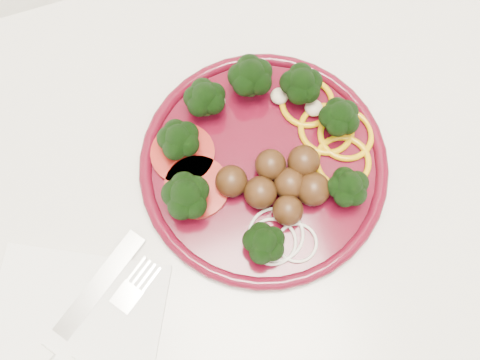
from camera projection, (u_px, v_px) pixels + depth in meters
name	position (u px, v px, depth m)	size (l,w,h in m)	color
counter	(235.00, 270.00, 1.07)	(2.40, 0.60, 0.90)	silver
plate	(264.00, 160.00, 0.63)	(0.27, 0.27, 0.06)	#490716
napkin	(71.00, 340.00, 0.59)	(0.17, 0.17, 0.00)	white
knife	(44.00, 355.00, 0.58)	(0.20, 0.15, 0.01)	silver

